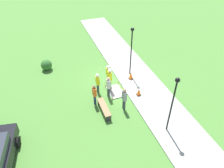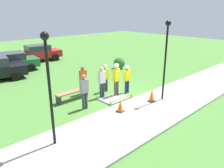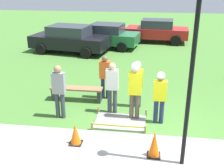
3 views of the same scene
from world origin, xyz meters
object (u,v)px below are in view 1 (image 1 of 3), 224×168
at_px(traffic_cone_near_patch, 139,92).
at_px(worker_assistant, 108,73).
at_px(worker_supervisor, 98,82).
at_px(bystander_in_white_shirt, 124,98).
at_px(park_bench, 104,108).
at_px(worker_trainee, 110,77).
at_px(bystander_in_orange_shirt, 95,94).
at_px(traffic_cone_far_patch, 131,75).
at_px(bystander_in_gray_shirt, 108,86).
at_px(lamppost_far, 173,98).
at_px(lamppost_near, 131,45).

xyz_separation_m(traffic_cone_near_patch, worker_assistant, (2.24, 1.66, 0.61)).
xyz_separation_m(worker_supervisor, bystander_in_white_shirt, (-2.41, -1.16, 0.03)).
xyz_separation_m(traffic_cone_near_patch, park_bench, (-0.75, 2.98, -0.03)).
bearing_deg(worker_trainee, bystander_in_orange_shirt, 127.54).
xyz_separation_m(traffic_cone_far_patch, bystander_in_gray_shirt, (-1.40, 2.42, 0.56)).
xyz_separation_m(bystander_in_white_shirt, lamppost_far, (-2.70, -1.81, 1.69)).
distance_m(traffic_cone_near_patch, lamppost_near, 3.70).
xyz_separation_m(park_bench, lamppost_far, (-2.88, -3.21, 2.34)).
bearing_deg(worker_trainee, lamppost_far, -158.54).
bearing_deg(lamppost_far, bystander_in_white_shirt, 33.82).
bearing_deg(bystander_in_gray_shirt, traffic_cone_near_patch, -108.03).
height_order(lamppost_near, lamppost_far, lamppost_near).
height_order(traffic_cone_far_patch, lamppost_near, lamppost_near).
distance_m(worker_trainee, bystander_in_white_shirt, 2.41).
xyz_separation_m(bystander_in_orange_shirt, lamppost_far, (-3.89, -3.56, 1.77)).
distance_m(worker_trainee, lamppost_far, 5.68).
relative_size(worker_assistant, worker_trainee, 0.88).
xyz_separation_m(worker_trainee, bystander_in_gray_shirt, (-0.77, 0.38, -0.16)).
xyz_separation_m(worker_supervisor, worker_trainee, (-0.02, -0.97, 0.18)).
xyz_separation_m(park_bench, bystander_in_gray_shirt, (1.45, -0.83, 0.64)).
bearing_deg(bystander_in_gray_shirt, bystander_in_orange_shirt, 110.07).
bearing_deg(traffic_cone_near_patch, worker_supervisor, 61.57).
bearing_deg(lamppost_near, worker_supervisor, 111.82).
xyz_separation_m(bystander_in_gray_shirt, lamppost_far, (-4.33, -2.38, 1.70)).
relative_size(park_bench, worker_supervisor, 1.14).
relative_size(worker_supervisor, bystander_in_gray_shirt, 0.95).
bearing_deg(bystander_in_orange_shirt, traffic_cone_far_patch, -63.12).
bearing_deg(park_bench, worker_assistant, -23.86).
bearing_deg(worker_trainee, park_bench, 151.45).
xyz_separation_m(worker_trainee, bystander_in_orange_shirt, (-1.20, 1.56, -0.23)).
height_order(traffic_cone_near_patch, bystander_in_white_shirt, bystander_in_white_shirt).
height_order(traffic_cone_near_patch, worker_assistant, worker_assistant).
xyz_separation_m(park_bench, bystander_in_orange_shirt, (1.02, 0.36, 0.57)).
relative_size(bystander_in_white_shirt, lamppost_near, 0.43).
distance_m(lamppost_near, lamppost_far, 6.41).
xyz_separation_m(park_bench, bystander_in_white_shirt, (-0.18, -1.40, 0.65)).
bearing_deg(bystander_in_white_shirt, park_bench, 82.69).
xyz_separation_m(traffic_cone_near_patch, lamppost_far, (-3.62, -0.23, 2.32)).
bearing_deg(park_bench, lamppost_near, -44.54).
bearing_deg(traffic_cone_near_patch, bystander_in_orange_shirt, 85.38).
height_order(traffic_cone_far_patch, worker_supervisor, worker_supervisor).
relative_size(traffic_cone_near_patch, bystander_in_gray_shirt, 0.34).
distance_m(bystander_in_white_shirt, lamppost_far, 3.66).
xyz_separation_m(worker_assistant, bystander_in_gray_shirt, (-1.54, 0.49, 0.01)).
xyz_separation_m(traffic_cone_far_patch, bystander_in_orange_shirt, (-1.83, 3.61, 0.50)).
xyz_separation_m(traffic_cone_far_patch, worker_assistant, (0.14, 1.93, 0.56)).
distance_m(worker_assistant, worker_trainee, 0.80).
distance_m(traffic_cone_near_patch, bystander_in_gray_shirt, 2.35).
distance_m(worker_assistant, bystander_in_gray_shirt, 1.61).
xyz_separation_m(traffic_cone_near_patch, lamppost_near, (2.78, -0.49, 2.40)).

